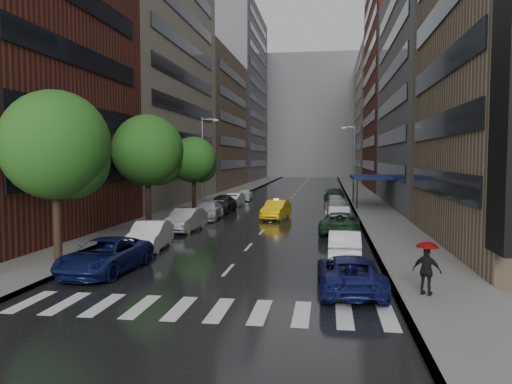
% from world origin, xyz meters
% --- Properties ---
extents(ground, '(220.00, 220.00, 0.00)m').
position_xyz_m(ground, '(0.00, 0.00, 0.00)').
color(ground, gray).
rests_on(ground, ground).
extents(road, '(14.00, 140.00, 0.01)m').
position_xyz_m(road, '(0.00, 50.00, 0.01)').
color(road, black).
rests_on(road, ground).
extents(sidewalk_left, '(4.00, 140.00, 0.15)m').
position_xyz_m(sidewalk_left, '(-9.00, 50.00, 0.07)').
color(sidewalk_left, gray).
rests_on(sidewalk_left, ground).
extents(sidewalk_right, '(4.00, 140.00, 0.15)m').
position_xyz_m(sidewalk_right, '(9.00, 50.00, 0.07)').
color(sidewalk_right, gray).
rests_on(sidewalk_right, ground).
extents(crosswalk, '(13.15, 2.80, 0.01)m').
position_xyz_m(crosswalk, '(0.20, -2.00, 0.01)').
color(crosswalk, silver).
rests_on(crosswalk, ground).
extents(buildings_left, '(8.00, 108.00, 38.00)m').
position_xyz_m(buildings_left, '(-15.00, 58.79, 15.99)').
color(buildings_left, maroon).
rests_on(buildings_left, ground).
extents(buildings_right, '(8.05, 109.10, 36.00)m').
position_xyz_m(buildings_right, '(15.00, 56.70, 15.03)').
color(buildings_right, '#937A5B').
rests_on(buildings_right, ground).
extents(building_far, '(40.00, 14.00, 32.00)m').
position_xyz_m(building_far, '(0.00, 118.00, 16.00)').
color(building_far, slate).
rests_on(building_far, ground).
extents(tree_near, '(5.31, 5.31, 8.46)m').
position_xyz_m(tree_near, '(-8.60, 4.32, 5.79)').
color(tree_near, '#382619').
rests_on(tree_near, ground).
extents(tree_mid, '(5.24, 5.24, 8.35)m').
position_xyz_m(tree_mid, '(-8.60, 16.90, 5.71)').
color(tree_mid, '#382619').
rests_on(tree_mid, ground).
extents(tree_far, '(4.54, 4.54, 7.24)m').
position_xyz_m(tree_far, '(-8.60, 29.57, 4.95)').
color(tree_far, '#382619').
rests_on(tree_far, ground).
extents(taxi, '(2.29, 4.92, 1.56)m').
position_xyz_m(taxi, '(0.22, 23.55, 0.78)').
color(taxi, yellow).
rests_on(taxi, ground).
extents(parked_cars_left, '(2.98, 43.40, 1.60)m').
position_xyz_m(parked_cars_left, '(-5.40, 19.17, 0.76)').
color(parked_cars_left, '#0F174A').
rests_on(parked_cars_left, ground).
extents(parked_cars_right, '(3.01, 45.51, 1.59)m').
position_xyz_m(parked_cars_right, '(5.40, 21.09, 0.75)').
color(parked_cars_right, '#10154E').
rests_on(parked_cars_right, ground).
extents(ped_red_umbrella, '(1.13, 0.87, 2.01)m').
position_xyz_m(ped_red_umbrella, '(8.16, 0.43, 1.33)').
color(ped_red_umbrella, black).
rests_on(ped_red_umbrella, sidewalk_right).
extents(street_lamp_left, '(1.74, 0.22, 9.00)m').
position_xyz_m(street_lamp_left, '(-7.72, 30.00, 4.89)').
color(street_lamp_left, gray).
rests_on(street_lamp_left, sidewalk_left).
extents(street_lamp_right, '(1.74, 0.22, 9.00)m').
position_xyz_m(street_lamp_right, '(7.72, 45.00, 4.89)').
color(street_lamp_right, gray).
rests_on(street_lamp_right, sidewalk_right).
extents(awning, '(4.00, 8.00, 3.12)m').
position_xyz_m(awning, '(8.98, 35.00, 3.13)').
color(awning, navy).
rests_on(awning, sidewalk_right).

